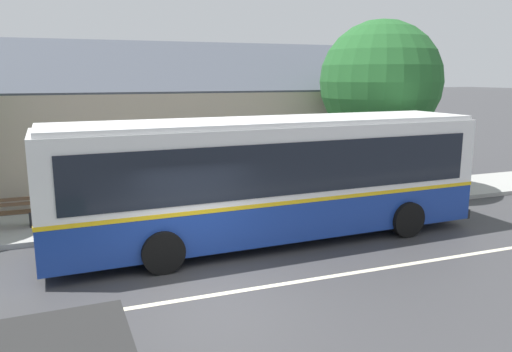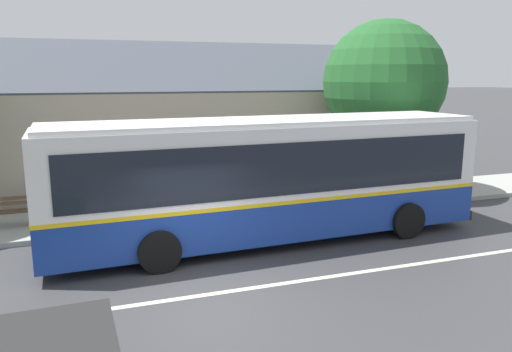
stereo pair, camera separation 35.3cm
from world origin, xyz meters
name	(u,v)px [view 1 (the left image)]	position (x,y,z in m)	size (l,w,h in m)	color
ground_plane	(214,295)	(0.00, 0.00, 0.00)	(300.00, 300.00, 0.00)	#38383A
sidewalk_far	(161,216)	(0.00, 6.00, 0.07)	(60.00, 3.00, 0.15)	#9E9E99
lane_divider_stripe	(214,295)	(0.00, 0.00, 0.00)	(60.00, 0.16, 0.01)	beige
community_building	(117,133)	(-0.61, 12.78, 2.04)	(21.11, 8.48, 6.92)	tan
transit_bus	(271,176)	(2.46, 2.90, 1.78)	(11.92, 3.04, 3.32)	navy
bench_by_building	(6,215)	(-4.39, 6.01, 0.56)	(1.60, 0.51, 0.94)	brown
bench_down_street	(165,206)	(0.01, 5.34, 0.57)	(1.75, 0.51, 0.94)	brown
street_tree_primary	(380,82)	(8.48, 6.82, 4.21)	(4.52, 4.52, 6.48)	#4C3828
bus_stop_sign	(412,157)	(8.70, 4.99, 1.64)	(0.36, 0.07, 2.40)	gray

